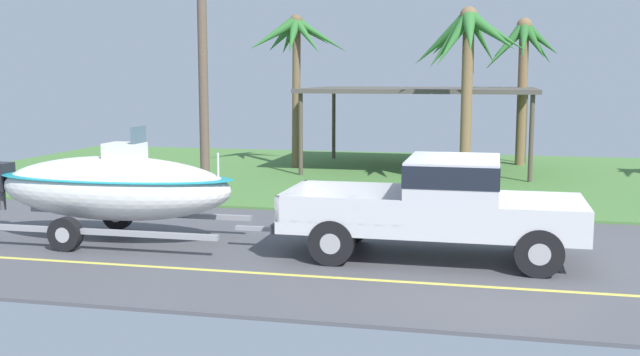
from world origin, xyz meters
TOP-DOWN VIEW (x-y plane):
  - ground at (0.00, 8.38)m, footprint 36.00×22.00m
  - pickup_truck_towing at (-0.98, -0.03)m, footprint 5.51×2.17m
  - boat_on_trailer at (-7.57, -0.03)m, footprint 6.13×2.27m
  - carport_awning at (-2.77, 12.70)m, footprint 7.69×5.66m
  - palm_tree_near_left at (-1.17, 8.82)m, footprint 3.47×3.45m
  - palm_tree_mid at (0.57, 14.42)m, footprint 2.79×3.17m
  - palm_tree_far_left at (-7.09, 12.24)m, footprint 3.44×3.02m
  - utility_pole at (-7.48, 4.60)m, footprint 0.24×1.80m

SIDE VIEW (x-z plane):
  - ground at x=0.00m, z-range -0.07..0.04m
  - pickup_truck_towing at x=-0.98m, z-range 0.11..1.93m
  - boat_on_trailer at x=-7.57m, z-range -0.07..2.22m
  - carport_awning at x=-2.77m, z-range 1.30..4.14m
  - utility_pole at x=-7.48m, z-range 0.15..7.33m
  - palm_tree_mid at x=0.57m, z-range 1.40..6.68m
  - palm_tree_near_left at x=-1.17m, z-range 1.46..6.68m
  - palm_tree_far_left at x=-7.09m, z-range 1.62..6.98m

